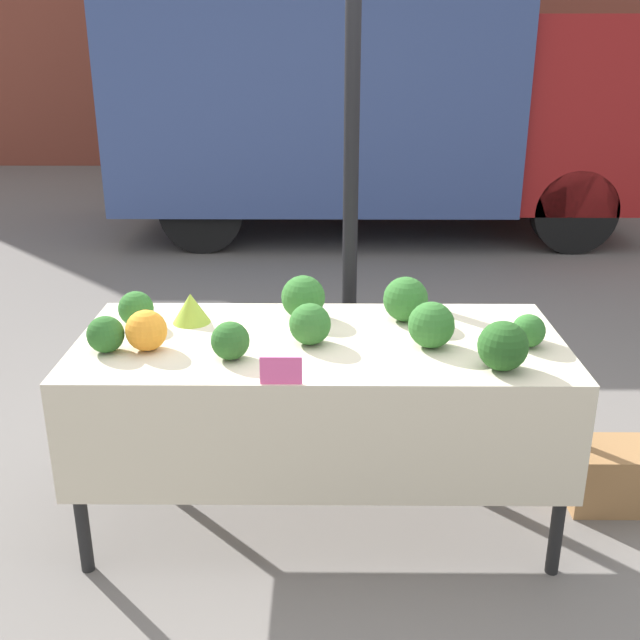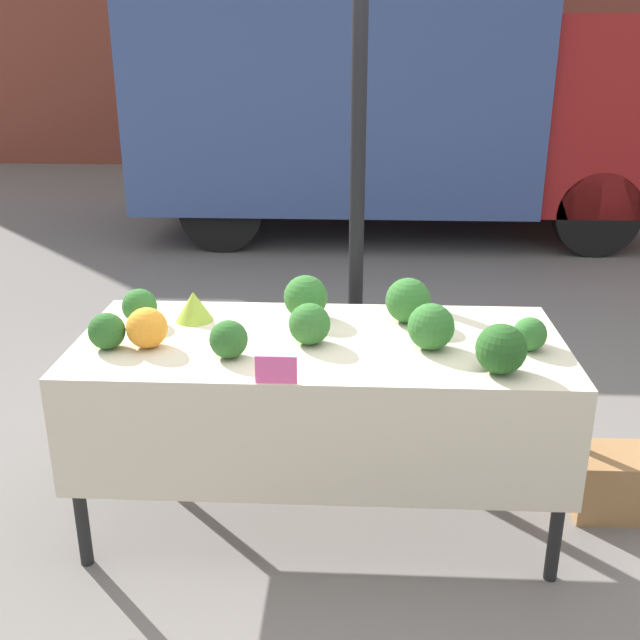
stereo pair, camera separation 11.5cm
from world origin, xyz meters
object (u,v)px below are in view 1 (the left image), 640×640
(orange_cauliflower, at_px, (146,330))
(produce_crate, at_px, (617,475))
(price_sign, at_px, (281,371))
(parked_truck, at_px, (365,84))

(orange_cauliflower, distance_m, produce_crate, 2.09)
(orange_cauliflower, bearing_deg, produce_crate, 6.32)
(orange_cauliflower, distance_m, price_sign, 0.60)
(parked_truck, bearing_deg, orange_cauliflower, -101.41)
(parked_truck, xyz_separation_m, orange_cauliflower, (-1.06, -5.26, -0.60))
(parked_truck, bearing_deg, produce_crate, -80.09)
(parked_truck, xyz_separation_m, price_sign, (-0.54, -5.55, -0.63))
(parked_truck, bearing_deg, price_sign, -95.55)
(price_sign, distance_m, produce_crate, 1.68)
(parked_truck, height_order, orange_cauliflower, parked_truck)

